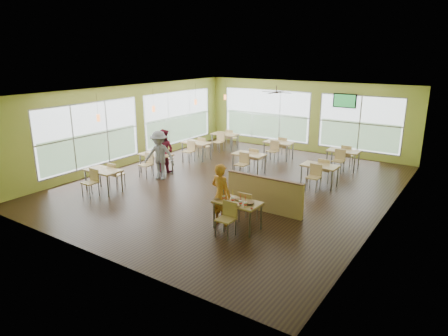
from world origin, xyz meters
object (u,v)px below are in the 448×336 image
Objects in this scene: main_table at (238,206)px; half_wall_divider at (264,194)px; man_plaid at (221,195)px; food_basket at (249,203)px.

main_table is 1.45m from half_wall_divider.
man_plaid reaches higher than half_wall_divider.
man_plaid reaches higher than main_table.
food_basket is at bearing -172.69° from man_plaid.
main_table is 0.90× the size of man_plaid.
food_basket is (0.34, 0.00, 0.15)m from main_table.
half_wall_divider is at bearing 90.00° from main_table.
main_table is 5.58× the size of food_basket.
man_plaid is 6.17× the size of food_basket.
man_plaid reaches higher than food_basket.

